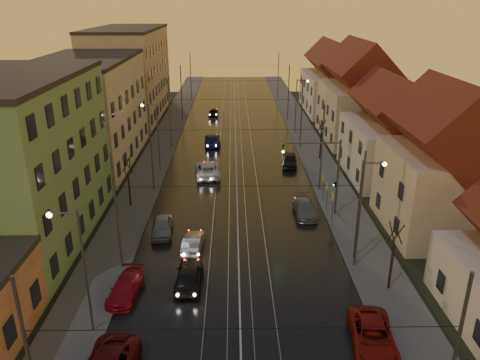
{
  "coord_description": "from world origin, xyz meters",
  "views": [
    {
      "loc": [
        -0.38,
        -20.98,
        18.55
      ],
      "look_at": [
        0.24,
        18.24,
        3.38
      ],
      "focal_mm": 35.0,
      "sensor_mm": 36.0,
      "label": 1
    }
  ],
  "objects_px": {
    "driving_car_1": "(193,243)",
    "driving_car_0": "(189,276)",
    "driving_car_2": "(207,169)",
    "parked_left_3": "(162,226)",
    "parked_right_2": "(289,160)",
    "parked_left_2": "(125,288)",
    "street_lamp_3": "(298,101)",
    "driving_car_3": "(212,140)",
    "parked_right_1": "(305,208)",
    "street_lamp_2": "(155,130)",
    "street_lamp_0": "(78,260)",
    "driving_car_4": "(213,112)",
    "traffic_light_mast": "(327,168)",
    "street_lamp_1": "(364,201)",
    "parked_right_0": "(373,336)"
  },
  "relations": [
    {
      "from": "driving_car_4",
      "to": "parked_left_3",
      "type": "distance_m",
      "value": 43.01
    },
    {
      "from": "street_lamp_3",
      "to": "parked_left_2",
      "type": "relative_size",
      "value": 1.87
    },
    {
      "from": "driving_car_4",
      "to": "parked_right_0",
      "type": "distance_m",
      "value": 58.09
    },
    {
      "from": "street_lamp_1",
      "to": "parked_right_2",
      "type": "relative_size",
      "value": 1.85
    },
    {
      "from": "parked_right_1",
      "to": "street_lamp_2",
      "type": "bearing_deg",
      "value": 141.05
    },
    {
      "from": "street_lamp_0",
      "to": "driving_car_0",
      "type": "distance_m",
      "value": 8.46
    },
    {
      "from": "parked_left_2",
      "to": "parked_right_2",
      "type": "bearing_deg",
      "value": 67.32
    },
    {
      "from": "street_lamp_0",
      "to": "street_lamp_1",
      "type": "height_order",
      "value": "same"
    },
    {
      "from": "street_lamp_3",
      "to": "driving_car_3",
      "type": "xyz_separation_m",
      "value": [
        -12.27,
        -5.71,
        -4.13
      ]
    },
    {
      "from": "driving_car_0",
      "to": "parked_left_3",
      "type": "distance_m",
      "value": 8.28
    },
    {
      "from": "driving_car_2",
      "to": "parked_right_1",
      "type": "bearing_deg",
      "value": 126.1
    },
    {
      "from": "driving_car_3",
      "to": "parked_left_3",
      "type": "distance_m",
      "value": 25.99
    },
    {
      "from": "driving_car_0",
      "to": "parked_right_1",
      "type": "relative_size",
      "value": 0.96
    },
    {
      "from": "street_lamp_3",
      "to": "driving_car_4",
      "type": "height_order",
      "value": "street_lamp_3"
    },
    {
      "from": "driving_car_0",
      "to": "driving_car_2",
      "type": "bearing_deg",
      "value": -89.04
    },
    {
      "from": "driving_car_2",
      "to": "driving_car_4",
      "type": "distance_m",
      "value": 29.14
    },
    {
      "from": "street_lamp_2",
      "to": "driving_car_0",
      "type": "bearing_deg",
      "value": -76.38
    },
    {
      "from": "driving_car_0",
      "to": "parked_left_2",
      "type": "height_order",
      "value": "driving_car_0"
    },
    {
      "from": "traffic_light_mast",
      "to": "parked_right_1",
      "type": "bearing_deg",
      "value": 179.74
    },
    {
      "from": "street_lamp_1",
      "to": "driving_car_3",
      "type": "height_order",
      "value": "street_lamp_1"
    },
    {
      "from": "driving_car_1",
      "to": "parked_right_1",
      "type": "height_order",
      "value": "parked_right_1"
    },
    {
      "from": "parked_left_2",
      "to": "street_lamp_2",
      "type": "bearing_deg",
      "value": 99.11
    },
    {
      "from": "driving_car_0",
      "to": "parked_right_1",
      "type": "xyz_separation_m",
      "value": [
        9.67,
        11.24,
        -0.09
      ]
    },
    {
      "from": "street_lamp_1",
      "to": "parked_right_2",
      "type": "bearing_deg",
      "value": 97.4
    },
    {
      "from": "parked_left_2",
      "to": "driving_car_1",
      "type": "bearing_deg",
      "value": 62.17
    },
    {
      "from": "traffic_light_mast",
      "to": "parked_right_2",
      "type": "height_order",
      "value": "traffic_light_mast"
    },
    {
      "from": "parked_right_2",
      "to": "parked_left_2",
      "type": "bearing_deg",
      "value": -112.46
    },
    {
      "from": "street_lamp_3",
      "to": "traffic_light_mast",
      "type": "xyz_separation_m",
      "value": [
        -1.11,
        -28.0,
        -0.29
      ]
    },
    {
      "from": "street_lamp_0",
      "to": "driving_car_1",
      "type": "xyz_separation_m",
      "value": [
        5.53,
        9.67,
        -4.24
      ]
    },
    {
      "from": "driving_car_0",
      "to": "parked_left_2",
      "type": "xyz_separation_m",
      "value": [
        -4.13,
        -1.2,
        -0.13
      ]
    },
    {
      "from": "parked_left_3",
      "to": "parked_right_0",
      "type": "bearing_deg",
      "value": -50.15
    },
    {
      "from": "street_lamp_2",
      "to": "parked_left_3",
      "type": "xyz_separation_m",
      "value": [
        2.68,
        -15.5,
        -4.17
      ]
    },
    {
      "from": "street_lamp_3",
      "to": "parked_right_1",
      "type": "xyz_separation_m",
      "value": [
        -2.9,
        -27.99,
        -4.22
      ]
    },
    {
      "from": "street_lamp_2",
      "to": "driving_car_1",
      "type": "xyz_separation_m",
      "value": [
        5.53,
        -18.33,
        -4.24
      ]
    },
    {
      "from": "driving_car_1",
      "to": "driving_car_0",
      "type": "bearing_deg",
      "value": 95.87
    },
    {
      "from": "driving_car_2",
      "to": "driving_car_3",
      "type": "height_order",
      "value": "driving_car_2"
    },
    {
      "from": "street_lamp_0",
      "to": "driving_car_1",
      "type": "distance_m",
      "value": 11.92
    },
    {
      "from": "parked_right_1",
      "to": "street_lamp_0",
      "type": "bearing_deg",
      "value": -134.58
    },
    {
      "from": "driving_car_0",
      "to": "parked_right_2",
      "type": "relative_size",
      "value": 1.02
    },
    {
      "from": "street_lamp_0",
      "to": "driving_car_2",
      "type": "xyz_separation_m",
      "value": [
        5.83,
        26.29,
        -4.11
      ]
    },
    {
      "from": "driving_car_4",
      "to": "parked_right_1",
      "type": "height_order",
      "value": "driving_car_4"
    },
    {
      "from": "parked_left_2",
      "to": "parked_right_1",
      "type": "distance_m",
      "value": 18.58
    },
    {
      "from": "street_lamp_3",
      "to": "driving_car_1",
      "type": "relative_size",
      "value": 2.03
    },
    {
      "from": "parked_right_2",
      "to": "parked_right_0",
      "type": "bearing_deg",
      "value": -82.03
    },
    {
      "from": "parked_left_3",
      "to": "driving_car_2",
      "type": "bearing_deg",
      "value": 72.35
    },
    {
      "from": "driving_car_4",
      "to": "street_lamp_2",
      "type": "bearing_deg",
      "value": 79.02
    },
    {
      "from": "driving_car_3",
      "to": "parked_right_1",
      "type": "relative_size",
      "value": 1.14
    },
    {
      "from": "street_lamp_2",
      "to": "driving_car_0",
      "type": "relative_size",
      "value": 1.81
    },
    {
      "from": "driving_car_2",
      "to": "parked_left_3",
      "type": "bearing_deg",
      "value": 70.56
    },
    {
      "from": "street_lamp_1",
      "to": "driving_car_1",
      "type": "height_order",
      "value": "street_lamp_1"
    }
  ]
}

